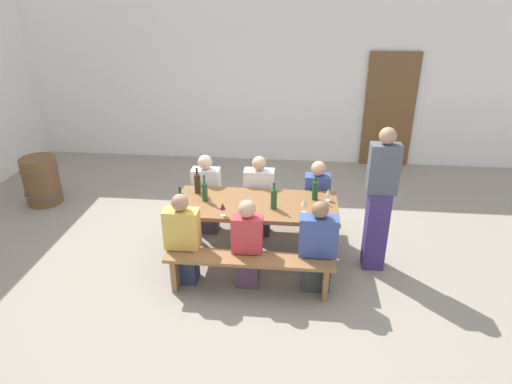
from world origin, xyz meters
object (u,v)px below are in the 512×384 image
object	(u,v)px
wine_bottle_2	(274,199)
seated_guest_far_1	(259,198)
wine_glass_1	(223,207)
seated_guest_near_0	(183,241)
bench_near	(249,265)
standing_host	(379,203)
bench_far	(261,205)
wine_glass_0	(328,192)
seated_guest_far_0	(207,196)
tasting_table	(256,209)
wine_glass_2	(304,203)
wine_bottle_0	(181,202)
wine_bottle_3	(315,190)
wine_bottle_4	(205,191)
wine_bottle_1	(197,183)
seated_guest_near_1	(247,245)
seated_guest_near_2	(317,249)
wine_barrel	(41,181)
seated_guest_far_2	(316,201)

from	to	relation	value
wine_bottle_2	seated_guest_far_1	world-z (taller)	seated_guest_far_1
wine_glass_1	seated_guest_near_0	bearing A→B (deg)	-151.58
bench_near	seated_guest_far_1	world-z (taller)	seated_guest_far_1
bench_near	standing_host	bearing A→B (deg)	24.53
bench_far	wine_glass_0	xyz separation A→B (m)	(0.87, -0.57, 0.51)
seated_guest_far_0	wine_bottle_2	bearing A→B (deg)	53.72
tasting_table	wine_bottle_2	world-z (taller)	wine_bottle_2
wine_glass_0	wine_glass_2	distance (m)	0.45
bench_near	wine_glass_0	xyz separation A→B (m)	(0.87, 0.90, 0.51)
wine_bottle_0	seated_guest_far_0	distance (m)	0.96
bench_near	seated_guest_far_0	distance (m)	1.52
wine_bottle_3	wine_bottle_4	world-z (taller)	wine_bottle_4
wine_bottle_1	wine_glass_1	bearing A→B (deg)	-54.21
standing_host	wine_bottle_4	bearing A→B (deg)	-2.42
wine_bottle_4	seated_guest_far_0	xyz separation A→B (m)	(-0.11, 0.57, -0.34)
wine_glass_0	seated_guest_near_1	world-z (taller)	seated_guest_near_1
wine_bottle_1	wine_bottle_3	size ratio (longest dim) A/B	1.06
tasting_table	seated_guest_near_0	bearing A→B (deg)	-142.95
seated_guest_near_2	tasting_table	bearing A→B (deg)	51.68
seated_guest_near_0	seated_guest_near_2	distance (m)	1.52
bench_near	wine_glass_2	size ratio (longest dim) A/B	11.19
wine_barrel	wine_bottle_2	bearing A→B (deg)	-19.65
tasting_table	wine_bottle_1	bearing A→B (deg)	163.49
wine_bottle_2	wine_glass_0	bearing A→B (deg)	23.13
wine_bottle_0	wine_bottle_1	distance (m)	0.54
standing_host	wine_glass_1	bearing A→B (deg)	8.81
seated_guest_near_2	seated_guest_far_2	world-z (taller)	seated_guest_far_2
wine_glass_1	wine_bottle_4	bearing A→B (deg)	127.63
wine_bottle_4	wine_glass_2	xyz separation A→B (m)	(1.21, -0.20, 0.00)
wine_bottle_0	wine_bottle_3	size ratio (longest dim) A/B	0.98
bench_near	wine_glass_2	distance (m)	0.95
seated_guest_far_0	standing_host	bearing A→B (deg)	73.12
wine_barrel	seated_guest_far_0	bearing A→B (deg)	-12.76
wine_glass_0	standing_host	distance (m)	0.62
seated_guest_near_1	seated_guest_far_2	distance (m)	1.42
wine_bottle_2	wine_glass_1	bearing A→B (deg)	-157.39
wine_glass_1	seated_guest_far_0	world-z (taller)	seated_guest_far_0
seated_guest_near_0	seated_guest_far_1	distance (m)	1.40
tasting_table	seated_guest_near_0	world-z (taller)	seated_guest_near_0
seated_guest_far_2	wine_barrel	distance (m)	4.30
wine_bottle_2	seated_guest_near_0	size ratio (longest dim) A/B	0.30
wine_glass_2	seated_guest_far_0	distance (m)	1.56
bench_far	wine_glass_1	size ratio (longest dim) A/B	11.62
wine_bottle_0	seated_guest_near_1	world-z (taller)	seated_guest_near_1
tasting_table	wine_bottle_0	distance (m)	0.92
tasting_table	wine_barrel	size ratio (longest dim) A/B	2.64
bench_far	seated_guest_far_1	distance (m)	0.24
seated_guest_near_1	wine_glass_0	bearing A→B (deg)	-50.71
bench_near	wine_glass_1	bearing A→B (deg)	132.30
wine_bottle_0	standing_host	distance (m)	2.30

